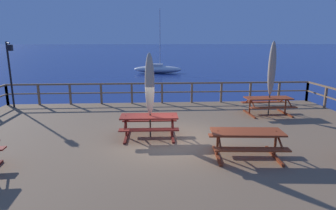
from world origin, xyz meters
TOP-DOWN VIEW (x-y plane):
  - ground_plane at (0.00, 0.00)m, footprint 600.00×600.00m
  - wooden_deck at (0.00, 0.00)m, footprint 16.18×11.87m
  - railing_waterside_far at (-0.00, 5.78)m, footprint 15.98×0.10m
  - picnic_table_mid_right at (-0.68, 0.35)m, footprint 1.97×1.44m
  - picnic_table_front_left at (4.63, 3.13)m, footprint 2.07×1.46m
  - picnic_table_back_right at (2.07, -1.52)m, footprint 2.10×1.56m
  - patio_umbrella_short_back at (-0.64, 0.38)m, footprint 0.32×0.32m
  - patio_umbrella_tall_mid_right at (4.66, 3.07)m, footprint 0.32×0.32m
  - lamp_post_hooked at (-7.27, 5.08)m, footprint 0.48×0.58m
  - sailboat_distant at (0.36, 26.66)m, footprint 6.19×2.63m

SIDE VIEW (x-z plane):
  - ground_plane at x=0.00m, z-range 0.00..0.00m
  - wooden_deck at x=0.00m, z-range 0.00..0.75m
  - sailboat_distant at x=0.36m, z-range -3.35..4.37m
  - picnic_table_mid_right at x=-0.68m, z-range 0.92..1.70m
  - picnic_table_back_right at x=2.07m, z-range 0.92..1.70m
  - picnic_table_front_left at x=4.63m, z-range 0.92..1.70m
  - railing_waterside_far at x=0.00m, z-range 0.94..2.03m
  - patio_umbrella_short_back at x=-0.64m, z-range 1.14..4.01m
  - patio_umbrella_tall_mid_right at x=4.66m, z-range 1.19..4.42m
  - lamp_post_hooked at x=-7.27m, z-range 1.26..4.46m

